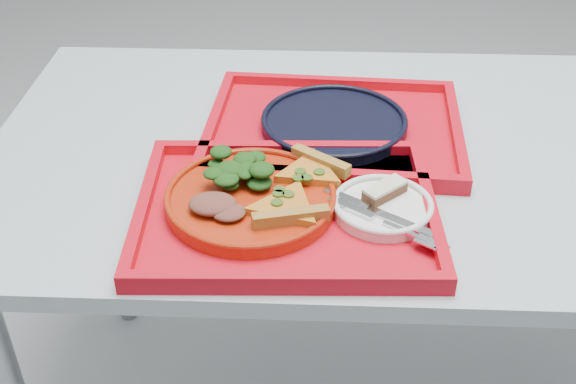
{
  "coord_description": "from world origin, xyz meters",
  "views": [
    {
      "loc": [
        -0.23,
        -1.09,
        1.41
      ],
      "look_at": [
        -0.26,
        -0.19,
        0.78
      ],
      "focal_mm": 45.0,
      "sensor_mm": 36.0,
      "label": 1
    }
  ],
  "objects_px": {
    "navy_plate": "(334,124)",
    "dessert_bar": "(385,190)",
    "tray_far": "(334,131)",
    "tray_main": "(287,213)",
    "dinner_plate": "(251,201)"
  },
  "relations": [
    {
      "from": "navy_plate",
      "to": "dessert_bar",
      "type": "relative_size",
      "value": 3.59
    },
    {
      "from": "tray_far",
      "to": "navy_plate",
      "type": "distance_m",
      "value": 0.01
    },
    {
      "from": "tray_main",
      "to": "dessert_bar",
      "type": "relative_size",
      "value": 6.22
    },
    {
      "from": "tray_main",
      "to": "navy_plate",
      "type": "height_order",
      "value": "navy_plate"
    },
    {
      "from": "dessert_bar",
      "to": "dinner_plate",
      "type": "bearing_deg",
      "value": 142.25
    },
    {
      "from": "dinner_plate",
      "to": "dessert_bar",
      "type": "xyz_separation_m",
      "value": [
        0.2,
        0.01,
        0.01
      ]
    },
    {
      "from": "tray_far",
      "to": "navy_plate",
      "type": "xyz_separation_m",
      "value": [
        0.0,
        0.0,
        0.01
      ]
    },
    {
      "from": "tray_far",
      "to": "dinner_plate",
      "type": "height_order",
      "value": "dinner_plate"
    },
    {
      "from": "tray_main",
      "to": "navy_plate",
      "type": "bearing_deg",
      "value": 71.42
    },
    {
      "from": "navy_plate",
      "to": "tray_far",
      "type": "bearing_deg",
      "value": 0.0
    },
    {
      "from": "dinner_plate",
      "to": "navy_plate",
      "type": "distance_m",
      "value": 0.27
    },
    {
      "from": "tray_far",
      "to": "dessert_bar",
      "type": "height_order",
      "value": "dessert_bar"
    },
    {
      "from": "navy_plate",
      "to": "dessert_bar",
      "type": "height_order",
      "value": "dessert_bar"
    },
    {
      "from": "tray_main",
      "to": "dinner_plate",
      "type": "relative_size",
      "value": 1.73
    },
    {
      "from": "tray_far",
      "to": "dessert_bar",
      "type": "distance_m",
      "value": 0.24
    }
  ]
}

